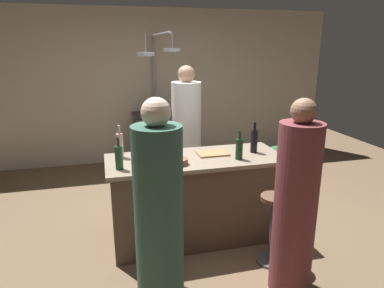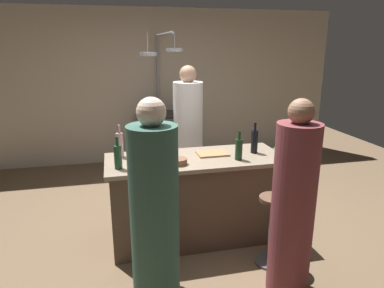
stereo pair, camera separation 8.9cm
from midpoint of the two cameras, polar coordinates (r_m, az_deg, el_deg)
name	(u,v)px [view 1 (the left image)]	position (r m, az deg, el deg)	size (l,w,h in m)	color
ground_plane	(195,236)	(3.89, -0.10, -14.90)	(9.00, 9.00, 0.00)	brown
back_wall	(153,87)	(6.18, -6.82, 9.35)	(6.40, 0.16, 2.60)	#BCAD99
kitchen_island	(196,198)	(3.68, -0.10, -8.85)	(1.80, 0.72, 0.90)	brown
stove_range	(158,139)	(5.95, -6.02, 0.75)	(0.80, 0.64, 0.89)	#47474C
chef	(187,140)	(4.48, -1.48, 0.65)	(0.37, 0.37, 1.76)	white
bar_stool_right	(273,226)	(3.39, 12.40, -13.05)	(0.28, 0.28, 0.68)	#4C4C51
guest_right	(295,206)	(2.93, 15.76, -9.84)	(0.34, 0.34, 1.63)	brown
bar_stool_left	(153,243)	(3.09, -7.23, -15.80)	(0.28, 0.28, 0.68)	#4C4C51
guest_left	(159,221)	(2.57, -6.45, -12.49)	(0.35, 0.35, 1.67)	#33594C
overhead_pot_rack	(157,71)	(5.31, -6.19, 11.79)	(0.57, 1.52, 2.17)	gray
potted_plant	(276,160)	(5.48, 13.18, -2.58)	(0.36, 0.36, 0.52)	brown
cutting_board	(213,153)	(3.62, 2.69, -1.55)	(0.32, 0.22, 0.02)	#997047
pepper_mill	(150,150)	(3.45, -7.73, -0.92)	(0.05, 0.05, 0.21)	#382319
wine_bottle_green	(119,157)	(3.23, -12.69, -2.12)	(0.07, 0.07, 0.30)	#193D23
wine_bottle_rose	(120,145)	(3.58, -12.49, -0.13)	(0.07, 0.07, 0.33)	#B78C8E
wine_bottle_white	(166,148)	(3.43, -5.05, -0.59)	(0.07, 0.07, 0.32)	gray
wine_bottle_red	(239,148)	(3.46, 7.03, -0.74)	(0.07, 0.07, 0.29)	#143319
wine_bottle_dark	(254,141)	(3.70, 9.49, 0.52)	(0.07, 0.07, 0.32)	black
wine_glass_near_right_guest	(157,148)	(3.49, -6.45, -0.68)	(0.07, 0.07, 0.15)	silver
wine_glass_by_chef	(136,161)	(3.13, -9.92, -2.76)	(0.07, 0.07, 0.15)	silver
mixing_bowl_wooden	(179,161)	(3.31, -2.87, -2.88)	(0.17, 0.17, 0.06)	brown
mixing_bowl_steel	(147,161)	(3.35, -8.24, -2.82)	(0.16, 0.16, 0.06)	#B7B7BC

